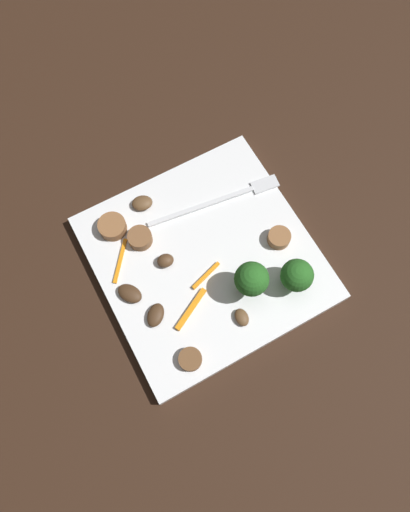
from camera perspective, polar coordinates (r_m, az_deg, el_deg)
name	(u,v)px	position (r m, az deg, el deg)	size (l,w,h in m)	color
ground_plane	(205,260)	(0.59, 0.00, -0.53)	(1.40, 1.40, 0.00)	black
plate	(205,258)	(0.59, 0.00, -0.27)	(0.26, 0.26, 0.02)	white
fork	(224,199)	(0.61, 2.32, 7.05)	(0.18, 0.04, 0.00)	silver
broccoli_floret_0	(297,275)	(0.55, 11.22, -2.36)	(0.04, 0.04, 0.05)	#296420
broccoli_floret_1	(252,279)	(0.53, 5.74, -2.85)	(0.04, 0.04, 0.06)	#296420
sausage_slice_0	(140,238)	(0.58, -7.98, 2.19)	(0.03, 0.03, 0.01)	brown
sausage_slice_1	(112,227)	(0.60, -11.30, 3.56)	(0.04, 0.04, 0.01)	brown
sausage_slice_2	(190,359)	(0.54, -1.83, -12.55)	(0.03, 0.03, 0.01)	brown
sausage_slice_3	(279,238)	(0.59, 9.07, 2.23)	(0.03, 0.03, 0.01)	brown
mushroom_0	(156,315)	(0.55, -6.09, -7.23)	(0.03, 0.02, 0.01)	#422B19
mushroom_1	(243,317)	(0.55, 4.66, -7.44)	(0.02, 0.02, 0.01)	brown
mushroom_2	(165,261)	(0.57, -4.89, -0.57)	(0.02, 0.02, 0.01)	#4C331E
mushroom_3	(131,296)	(0.56, -9.06, -4.88)	(0.03, 0.02, 0.01)	#422B19
mushroom_4	(142,203)	(0.61, -7.72, 6.47)	(0.03, 0.02, 0.01)	brown
pepper_strip_0	(191,309)	(0.56, -1.74, -6.53)	(0.06, 0.01, 0.00)	orange
pepper_strip_2	(206,276)	(0.57, 0.12, -2.42)	(0.04, 0.00, 0.00)	orange
pepper_strip_3	(120,261)	(0.58, -10.37, -0.57)	(0.06, 0.00, 0.00)	orange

